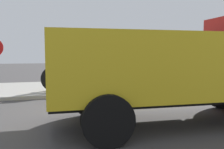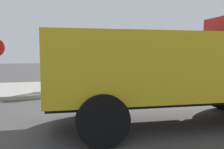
{
  "view_description": "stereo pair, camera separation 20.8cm",
  "coord_description": "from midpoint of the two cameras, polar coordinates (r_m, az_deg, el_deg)",
  "views": [
    {
      "loc": [
        -0.82,
        -6.26,
        1.92
      ],
      "look_at": [
        1.53,
        2.62,
        1.09
      ],
      "focal_mm": 38.37,
      "sensor_mm": 36.0,
      "label": 1
    },
    {
      "loc": [
        -0.61,
        -6.32,
        1.92
      ],
      "look_at": [
        1.53,
        2.62,
        1.09
      ],
      "focal_mm": 38.37,
      "sensor_mm": 36.0,
      "label": 2
    }
  ],
  "objects": [
    {
      "name": "ground_plane",
      "position": [
        6.62,
        -8.15,
        -11.78
      ],
      "size": [
        80.0,
        80.0,
        0.0
      ],
      "primitive_type": "plane",
      "color": "#423F3F"
    },
    {
      "name": "sidewalk_curb",
      "position": [
        12.94,
        -11.52,
        -3.15
      ],
      "size": [
        36.0,
        5.0,
        0.15
      ],
      "primitive_type": "cube",
      "color": "#99968E",
      "rests_on": "ground"
    },
    {
      "name": "fire_hydrant",
      "position": [
        11.59,
        -15.54,
        -1.42
      ],
      "size": [
        0.22,
        0.49,
        0.9
      ],
      "color": "yellow",
      "rests_on": "sidewalk_curb"
    },
    {
      "name": "loose_tire",
      "position": [
        11.29,
        -14.24,
        -0.97
      ],
      "size": [
        1.16,
        0.57,
        1.2
      ],
      "primitive_type": "torus",
      "rotation": [
        1.33,
        0.0,
        0.01
      ],
      "color": "black",
      "rests_on": "sidewalk_curb"
    },
    {
      "name": "dump_truck_yellow",
      "position": [
        6.82,
        16.65,
        2.33
      ],
      "size": [
        7.07,
        2.96,
        3.0
      ],
      "color": "gold",
      "rests_on": "ground"
    }
  ]
}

